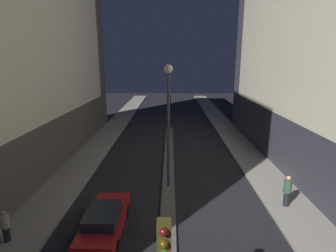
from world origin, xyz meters
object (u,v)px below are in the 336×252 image
Objects in this scene: pedestrian_on_left_sidewalk at (5,225)px; street_lamp at (168,105)px; traffic_light_mid at (169,106)px; car_left_lane at (105,221)px; pedestrian_on_right_sidewalk at (287,190)px.

street_lamp is at bearing 37.54° from pedestrian_on_left_sidewalk.
car_left_lane is at bearing -100.56° from traffic_light_mid.
car_left_lane is (-2.98, -4.89, -4.72)m from street_lamp.
pedestrian_on_right_sidewalk is at bearing 12.65° from pedestrian_on_left_sidewalk.
car_left_lane is (-2.98, -15.99, -2.75)m from traffic_light_mid.
pedestrian_on_left_sidewalk is 14.27m from pedestrian_on_right_sidewalk.
traffic_light_mid is 2.53× the size of pedestrian_on_right_sidewalk.
car_left_lane is at bearing -165.83° from pedestrian_on_right_sidewalk.
traffic_light_mid reaches higher than pedestrian_on_right_sidewalk.
pedestrian_on_right_sidewalk is (9.64, 2.43, 0.33)m from car_left_lane.
traffic_light_mid reaches higher than car_left_lane.
street_lamp is 1.72× the size of car_left_lane.
pedestrian_on_right_sidewalk is (6.65, -2.46, -4.39)m from street_lamp.
street_lamp reaches higher than pedestrian_on_right_sidewalk.
street_lamp is 7.42m from car_left_lane.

